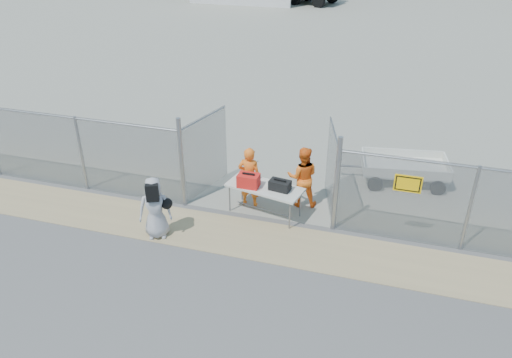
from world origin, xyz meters
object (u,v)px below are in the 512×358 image
(folding_table, at_px, (265,200))
(utility_trailer, at_px, (404,169))
(security_worker_left, at_px, (249,177))
(visitor, at_px, (155,208))
(security_worker_right, at_px, (303,177))

(folding_table, xyz_separation_m, utility_trailer, (3.39, 2.85, -0.03))
(folding_table, xyz_separation_m, security_worker_left, (-0.51, 0.32, 0.43))
(security_worker_left, bearing_deg, visitor, 49.22)
(security_worker_left, distance_m, visitor, 2.64)
(folding_table, xyz_separation_m, visitor, (-2.24, -1.68, 0.38))
(folding_table, relative_size, security_worker_right, 1.15)
(visitor, height_order, utility_trailer, visitor)
(security_worker_right, height_order, visitor, security_worker_right)
(folding_table, xyz_separation_m, security_worker_right, (0.82, 0.74, 0.43))
(folding_table, height_order, utility_trailer, folding_table)
(security_worker_right, distance_m, visitor, 3.90)
(folding_table, height_order, security_worker_right, security_worker_right)
(security_worker_right, bearing_deg, utility_trailer, -152.46)
(security_worker_left, relative_size, visitor, 1.07)
(visitor, bearing_deg, security_worker_left, 26.19)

